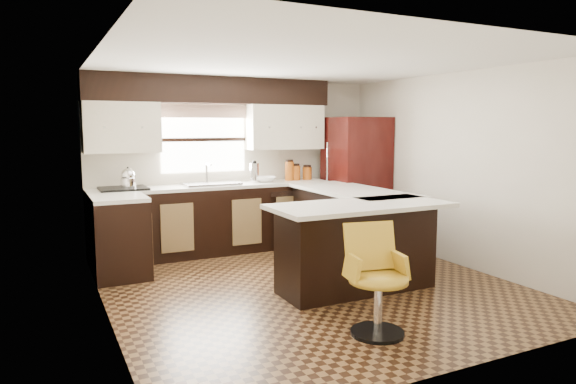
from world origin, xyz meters
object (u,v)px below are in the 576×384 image
peninsula_long (348,228)px  refrigerator (356,180)px  peninsula_return (356,249)px  bar_chair (378,281)px

peninsula_long → refrigerator: size_ratio=1.04×
peninsula_return → refrigerator: (1.30, 1.98, 0.48)m
peninsula_long → bar_chair: bar_chair is taller
peninsula_long → peninsula_return: (-0.53, -0.97, 0.00)m
peninsula_return → refrigerator: bearing=56.7°
peninsula_return → bar_chair: (-0.50, -1.07, 0.01)m
refrigerator → bar_chair: refrigerator is taller
peninsula_return → refrigerator: refrigerator is taller
refrigerator → bar_chair: (-1.80, -3.06, -0.47)m
peninsula_long → refrigerator: (0.78, 1.01, 0.48)m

